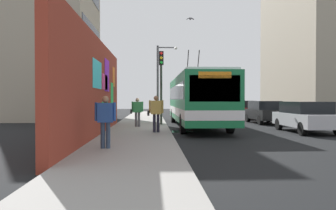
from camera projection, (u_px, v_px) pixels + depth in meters
ground_plane at (168, 130)px, 18.55m from camera, size 80.00×80.00×0.00m
sidewalk_slab at (140, 128)px, 18.47m from camera, size 48.00×3.20×0.15m
graffiti_wall at (96, 89)px, 14.46m from camera, size 14.16×0.32×4.34m
building_far_left at (55, 34)px, 28.08m from camera, size 9.11×6.27×14.52m
building_far_right at (330, 11)px, 33.36m from camera, size 13.63×9.66×21.24m
city_bus at (196, 99)px, 20.25m from camera, size 12.18×2.63×4.90m
parked_car_silver at (306, 116)px, 16.97m from camera, size 4.40×1.94×1.58m
parked_car_black at (265, 112)px, 23.25m from camera, size 4.35×1.79×1.58m
parked_car_red at (243, 109)px, 28.87m from camera, size 4.28×1.86×1.58m
pedestrian_at_curb at (156, 111)px, 15.52m from camera, size 0.23×0.76×1.72m
pedestrian_midblock at (137, 110)px, 18.73m from camera, size 0.22×0.73×1.63m
pedestrian_near_wall at (105, 118)px, 10.44m from camera, size 0.22×0.67×1.66m
traffic_light at (161, 75)px, 20.26m from camera, size 0.49×0.28×4.51m
street_lamp at (160, 76)px, 27.51m from camera, size 0.44×1.73×6.01m
curbside_puddle at (181, 131)px, 17.41m from camera, size 1.33×1.33×0.00m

